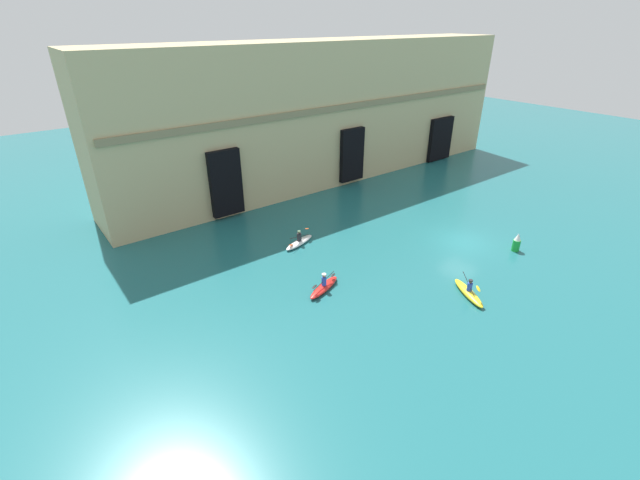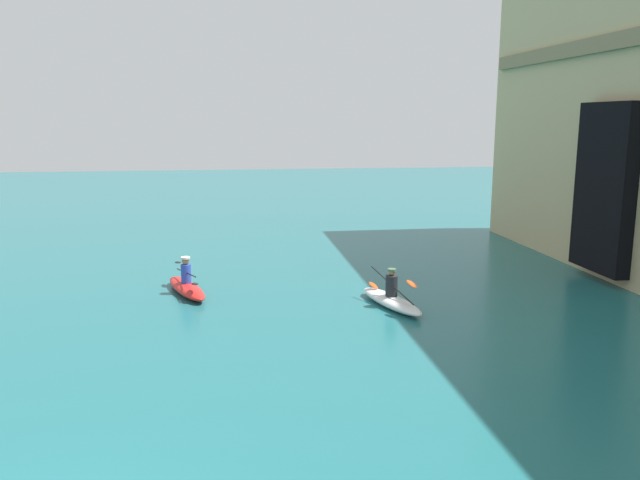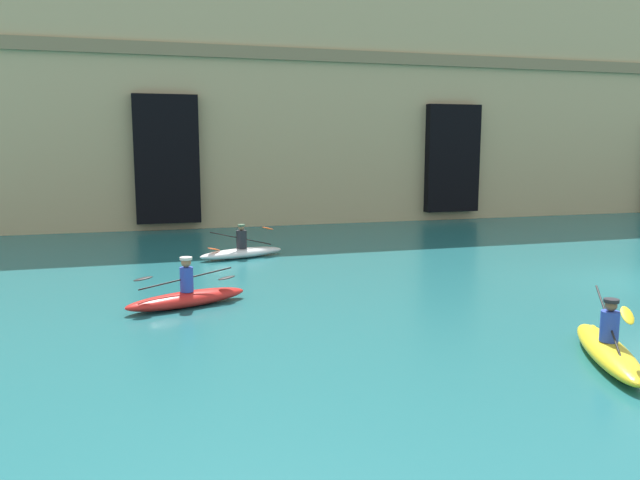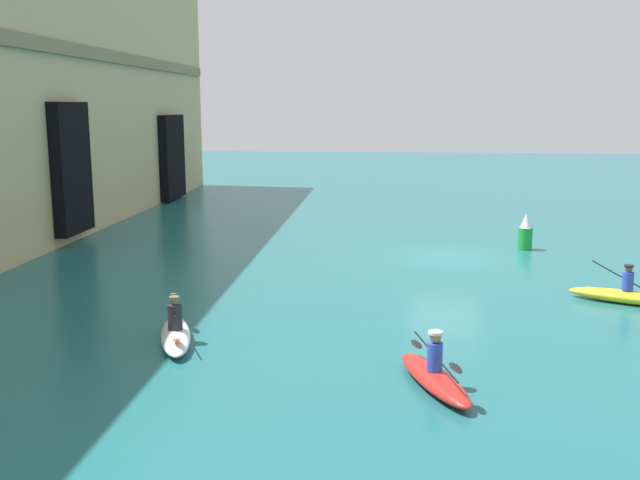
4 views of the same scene
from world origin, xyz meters
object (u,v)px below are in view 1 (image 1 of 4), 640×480
(kayak_red, at_px, (324,287))
(kayak_white, at_px, (299,242))
(kayak_yellow, at_px, (469,292))
(marker_buoy, at_px, (517,243))

(kayak_red, bearing_deg, kayak_white, -131.03)
(kayak_red, relative_size, kayak_yellow, 0.96)
(kayak_white, bearing_deg, kayak_red, 52.27)
(kayak_white, xyz_separation_m, kayak_yellow, (4.41, -11.67, 0.01))
(kayak_white, relative_size, kayak_yellow, 0.97)
(kayak_red, bearing_deg, kayak_yellow, 118.36)
(kayak_white, relative_size, kayak_red, 1.01)
(kayak_white, height_order, marker_buoy, marker_buoy)
(kayak_white, relative_size, marker_buoy, 2.16)
(kayak_white, height_order, kayak_red, kayak_red)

